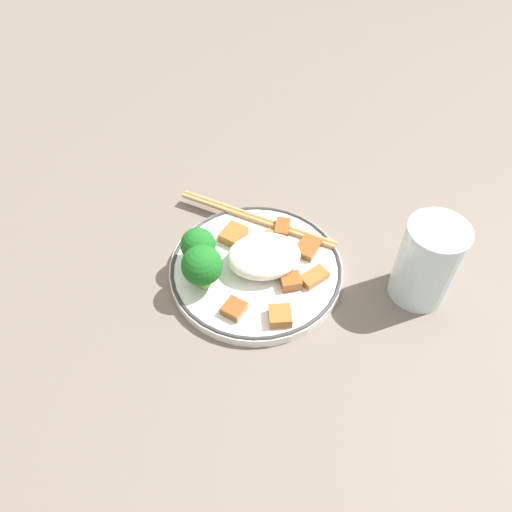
% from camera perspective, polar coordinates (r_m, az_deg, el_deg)
% --- Properties ---
extents(ground_plane, '(3.00, 3.00, 0.00)m').
position_cam_1_polar(ground_plane, '(0.63, 0.00, -1.94)').
color(ground_plane, '#665B51').
extents(plate, '(0.22, 0.22, 0.02)m').
position_cam_1_polar(plate, '(0.63, 0.00, -1.47)').
color(plate, white).
rests_on(plate, ground_plane).
extents(rice_mound, '(0.09, 0.07, 0.04)m').
position_cam_1_polar(rice_mound, '(0.61, 0.97, -0.25)').
color(rice_mound, white).
rests_on(rice_mound, plate).
extents(broccoli_back_left, '(0.04, 0.04, 0.05)m').
position_cam_1_polar(broccoli_back_left, '(0.61, -6.63, 1.21)').
color(broccoli_back_left, '#72AD4C').
rests_on(broccoli_back_left, plate).
extents(broccoli_back_center, '(0.05, 0.05, 0.06)m').
position_cam_1_polar(broccoli_back_center, '(0.58, -6.18, -1.14)').
color(broccoli_back_center, '#72AD4C').
rests_on(broccoli_back_center, plate).
extents(meat_near_front, '(0.03, 0.03, 0.01)m').
position_cam_1_polar(meat_near_front, '(0.66, 3.03, 3.18)').
color(meat_near_front, brown).
rests_on(meat_near_front, plate).
extents(meat_near_left, '(0.04, 0.04, 0.01)m').
position_cam_1_polar(meat_near_left, '(0.64, 5.97, 0.96)').
color(meat_near_left, brown).
rests_on(meat_near_left, plate).
extents(meat_near_right, '(0.04, 0.03, 0.01)m').
position_cam_1_polar(meat_near_right, '(0.61, 6.65, -2.41)').
color(meat_near_right, '#995B28').
rests_on(meat_near_right, plate).
extents(meat_near_back, '(0.02, 0.02, 0.01)m').
position_cam_1_polar(meat_near_back, '(0.60, 3.99, -2.91)').
color(meat_near_back, brown).
rests_on(meat_near_back, plate).
extents(meat_on_rice_edge, '(0.03, 0.03, 0.01)m').
position_cam_1_polar(meat_on_rice_edge, '(0.58, -2.50, -6.04)').
color(meat_on_rice_edge, brown).
rests_on(meat_on_rice_edge, plate).
extents(meat_mid_left, '(0.03, 0.03, 0.01)m').
position_cam_1_polar(meat_mid_left, '(0.57, 2.77, -6.85)').
color(meat_mid_left, '#995B28').
rests_on(meat_mid_left, plate).
extents(meat_mid_right, '(0.04, 0.04, 0.01)m').
position_cam_1_polar(meat_mid_right, '(0.65, 1.21, 1.71)').
color(meat_mid_right, '#9E6633').
rests_on(meat_mid_right, plate).
extents(meat_far_scatter, '(0.04, 0.04, 0.01)m').
position_cam_1_polar(meat_far_scatter, '(0.65, -2.60, 2.47)').
color(meat_far_scatter, '#995B28').
rests_on(meat_far_scatter, plate).
extents(chopsticks, '(0.19, 0.14, 0.01)m').
position_cam_1_polar(chopsticks, '(0.68, 0.06, 4.32)').
color(chopsticks, '#AD8451').
rests_on(chopsticks, plate).
extents(drinking_glass, '(0.07, 0.07, 0.11)m').
position_cam_1_polar(drinking_glass, '(0.61, 19.01, -0.68)').
color(drinking_glass, silver).
rests_on(drinking_glass, ground_plane).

